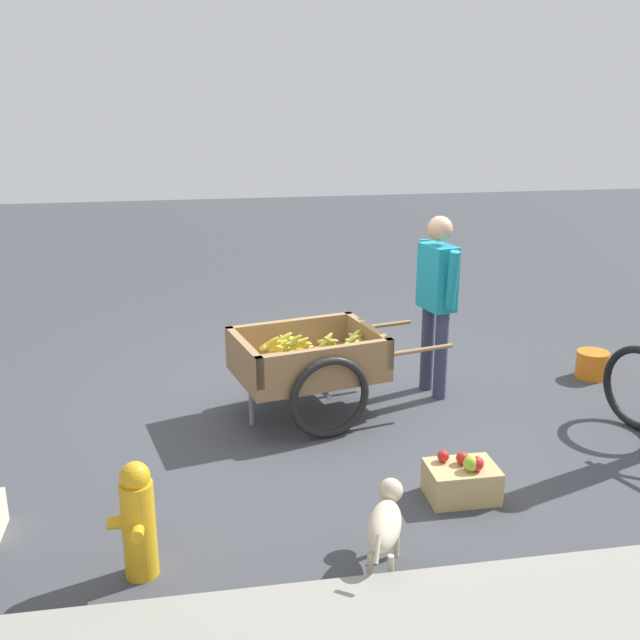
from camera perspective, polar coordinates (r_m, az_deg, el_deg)
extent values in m
plane|color=#3D3F44|center=(6.30, 0.59, -6.25)|extent=(24.00, 24.00, 0.00)
cube|color=#937047|center=(5.92, -0.95, -3.67)|extent=(1.25, 1.02, 0.10)
cube|color=#937047|center=(5.70, -5.82, -2.78)|extent=(0.24, 0.79, 0.24)
cube|color=#937047|center=(6.06, 3.62, -1.48)|extent=(0.24, 0.79, 0.24)
cube|color=#937047|center=(5.54, 0.47, -3.29)|extent=(1.09, 0.30, 0.24)
cube|color=#937047|center=(6.19, -2.23, -1.06)|extent=(1.09, 0.30, 0.24)
torus|color=black|center=(5.57, 0.74, -5.93)|extent=(0.64, 0.20, 0.64)
torus|color=black|center=(6.33, -2.42, -3.02)|extent=(0.64, 0.20, 0.64)
cylinder|color=gray|center=(5.95, -0.94, -4.38)|extent=(0.23, 0.87, 0.04)
cylinder|color=#937047|center=(5.92, 7.72, -2.26)|extent=(0.54, 0.16, 0.04)
cylinder|color=#937047|center=(6.49, 4.71, -0.41)|extent=(0.54, 0.16, 0.04)
cylinder|color=gray|center=(5.86, -5.23, -6.34)|extent=(0.04, 0.04, 0.35)
ellipsoid|color=gold|center=(5.99, -2.49, -1.64)|extent=(0.17, 0.09, 0.15)
ellipsoid|color=gold|center=(5.98, -2.64, -1.59)|extent=(0.19, 0.09, 0.08)
ellipsoid|color=gold|center=(5.96, -2.75, -1.53)|extent=(0.19, 0.05, 0.08)
ellipsoid|color=gold|center=(5.95, -2.85, -1.47)|extent=(0.18, 0.09, 0.13)
ellipsoid|color=gold|center=(5.91, -1.26, -1.91)|extent=(0.17, 0.05, 0.15)
ellipsoid|color=gold|center=(5.89, -1.46, -1.87)|extent=(0.18, 0.05, 0.05)
ellipsoid|color=gold|center=(5.88, -1.62, -1.82)|extent=(0.19, 0.07, 0.14)
ellipsoid|color=gold|center=(5.84, -1.42, -2.98)|extent=(0.17, 0.10, 0.15)
ellipsoid|color=gold|center=(5.83, -1.62, -2.94)|extent=(0.18, 0.13, 0.05)
ellipsoid|color=gold|center=(5.81, -1.79, -2.90)|extent=(0.18, 0.09, 0.14)
ellipsoid|color=gold|center=(6.03, -1.05, -2.37)|extent=(0.18, 0.09, 0.13)
ellipsoid|color=gold|center=(6.01, -1.14, -2.31)|extent=(0.19, 0.09, 0.09)
ellipsoid|color=gold|center=(6.00, -1.26, -2.26)|extent=(0.19, 0.10, 0.08)
ellipsoid|color=gold|center=(5.99, -1.33, -2.20)|extent=(0.17, 0.14, 0.12)
ellipsoid|color=gold|center=(5.78, 2.60, -1.82)|extent=(0.18, 0.08, 0.13)
ellipsoid|color=gold|center=(5.77, 2.44, -1.77)|extent=(0.18, 0.14, 0.05)
ellipsoid|color=gold|center=(5.75, 2.24, -1.73)|extent=(0.17, 0.06, 0.16)
ellipsoid|color=gold|center=(5.95, -2.92, -2.18)|extent=(0.19, 0.07, 0.13)
ellipsoid|color=gold|center=(5.94, -3.01, -2.12)|extent=(0.19, 0.07, 0.08)
ellipsoid|color=gold|center=(5.92, -3.11, -2.07)|extent=(0.19, 0.12, 0.08)
ellipsoid|color=gold|center=(5.91, -3.20, -2.01)|extent=(0.19, 0.09, 0.12)
ellipsoid|color=gold|center=(6.09, 0.79, -1.68)|extent=(0.16, 0.13, 0.16)
ellipsoid|color=gold|center=(6.08, 0.60, -1.64)|extent=(0.18, 0.06, 0.05)
ellipsoid|color=gold|center=(6.06, 0.42, -1.59)|extent=(0.17, 0.13, 0.14)
ellipsoid|color=gold|center=(6.02, 2.84, -1.45)|extent=(0.17, 0.06, 0.14)
ellipsoid|color=gold|center=(6.00, 2.67, -1.40)|extent=(0.18, 0.14, 0.05)
ellipsoid|color=gold|center=(5.98, 2.50, -1.35)|extent=(0.17, 0.13, 0.14)
ellipsoid|color=gold|center=(5.72, -3.52, -2.08)|extent=(0.18, 0.11, 0.13)
ellipsoid|color=gold|center=(5.70, -3.58, -2.01)|extent=(0.19, 0.10, 0.10)
ellipsoid|color=gold|center=(5.69, -3.68, -1.95)|extent=(0.18, 0.14, 0.05)
ellipsoid|color=gold|center=(5.68, -3.78, -1.89)|extent=(0.19, 0.08, 0.11)
ellipsoid|color=gold|center=(5.67, -3.87, -1.83)|extent=(0.18, 0.07, 0.14)
ellipsoid|color=gold|center=(5.88, -1.74, -1.76)|extent=(0.18, 0.09, 0.14)
ellipsoid|color=gold|center=(5.87, -1.91, -1.71)|extent=(0.18, 0.12, 0.05)
ellipsoid|color=gold|center=(5.85, -2.11, -1.66)|extent=(0.17, 0.06, 0.15)
ellipsoid|color=gold|center=(5.64, -2.21, -3.55)|extent=(0.17, 0.14, 0.14)
ellipsoid|color=gold|center=(5.63, -2.32, -3.50)|extent=(0.19, 0.10, 0.08)
ellipsoid|color=gold|center=(5.61, -2.46, -3.45)|extent=(0.19, 0.09, 0.09)
ellipsoid|color=gold|center=(5.60, -2.58, -3.39)|extent=(0.17, 0.07, 0.15)
cylinder|color=#333851|center=(6.33, 9.16, -2.69)|extent=(0.11, 0.11, 0.76)
cylinder|color=#333851|center=(6.50, 8.15, -2.08)|extent=(0.11, 0.11, 0.76)
cube|color=teal|center=(6.23, 8.91, 3.24)|extent=(0.27, 0.38, 0.54)
sphere|color=tan|center=(6.14, 9.09, 6.86)|extent=(0.21, 0.21, 0.21)
cylinder|color=teal|center=(6.04, 10.01, 3.00)|extent=(0.08, 0.15, 0.49)
cylinder|color=teal|center=(6.40, 7.90, 3.92)|extent=(0.08, 0.12, 0.49)
torus|color=black|center=(6.21, 23.04, -4.79)|extent=(0.27, 0.65, 0.66)
ellipsoid|color=beige|center=(4.19, 4.91, -15.29)|extent=(0.33, 0.48, 0.18)
sphere|color=beige|center=(4.39, 5.40, -12.75)|extent=(0.14, 0.14, 0.14)
cylinder|color=beige|center=(3.93, 4.38, -16.96)|extent=(0.06, 0.11, 0.12)
cylinder|color=beige|center=(4.40, 4.35, -16.28)|extent=(0.04, 0.04, 0.18)
cylinder|color=beige|center=(4.39, 5.81, -16.41)|extent=(0.04, 0.04, 0.18)
cylinder|color=beige|center=(4.19, 3.83, -18.25)|extent=(0.04, 0.04, 0.18)
cylinder|color=beige|center=(4.18, 5.37, -18.40)|extent=(0.04, 0.04, 0.18)
cylinder|color=gold|center=(4.24, -13.57, -15.21)|extent=(0.18, 0.18, 0.55)
sphere|color=gold|center=(4.08, -13.88, -11.47)|extent=(0.16, 0.16, 0.16)
cylinder|color=gold|center=(4.22, -15.16, -14.62)|extent=(0.10, 0.07, 0.07)
cylinder|color=gold|center=(4.12, -13.71, -15.38)|extent=(0.07, 0.10, 0.07)
cylinder|color=orange|center=(7.21, 19.96, -3.19)|extent=(0.29, 0.29, 0.24)
cube|color=tan|center=(4.98, 10.69, -11.98)|extent=(0.44, 0.32, 0.22)
sphere|color=red|center=(4.94, 10.76, -10.27)|extent=(0.08, 0.08, 0.08)
sphere|color=red|center=(4.87, 11.79, -10.63)|extent=(0.10, 0.10, 0.10)
sphere|color=#99BF33|center=(4.86, 11.39, -10.63)|extent=(0.10, 0.10, 0.10)
sphere|color=red|center=(4.94, 9.34, -10.16)|extent=(0.08, 0.08, 0.08)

